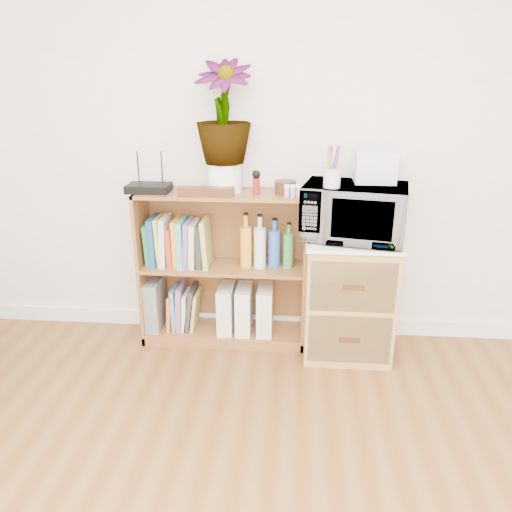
# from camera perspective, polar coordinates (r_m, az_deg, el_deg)

# --- Properties ---
(skirting_board) EXTENTS (4.00, 0.02, 0.10)m
(skirting_board) POSITION_cam_1_polar(r_m,az_deg,el_deg) (3.32, 2.83, -7.60)
(skirting_board) COLOR white
(skirting_board) RESTS_ON ground
(bookshelf) EXTENTS (1.00, 0.30, 0.95)m
(bookshelf) POSITION_cam_1_polar(r_m,az_deg,el_deg) (3.04, -3.73, -1.47)
(bookshelf) COLOR brown
(bookshelf) RESTS_ON ground
(wicker_unit) EXTENTS (0.50, 0.45, 0.70)m
(wicker_unit) POSITION_cam_1_polar(r_m,az_deg,el_deg) (3.01, 10.43, -4.63)
(wicker_unit) COLOR #9E7542
(wicker_unit) RESTS_ON ground
(microwave) EXTENTS (0.61, 0.47, 0.31)m
(microwave) POSITION_cam_1_polar(r_m,az_deg,el_deg) (2.82, 11.12, 4.97)
(microwave) COLOR silver
(microwave) RESTS_ON wicker_unit
(pen_cup) EXTENTS (0.09, 0.09, 0.10)m
(pen_cup) POSITION_cam_1_polar(r_m,az_deg,el_deg) (2.69, 8.68, 8.80)
(pen_cup) COLOR silver
(pen_cup) RESTS_ON microwave
(small_appliance) EXTENTS (0.22, 0.18, 0.17)m
(small_appliance) POSITION_cam_1_polar(r_m,az_deg,el_deg) (2.86, 13.43, 9.92)
(small_appliance) COLOR silver
(small_appliance) RESTS_ON microwave
(router) EXTENTS (0.24, 0.17, 0.04)m
(router) POSITION_cam_1_polar(r_m,az_deg,el_deg) (2.97, -12.14, 7.62)
(router) COLOR black
(router) RESTS_ON bookshelf
(white_bowl) EXTENTS (0.13, 0.13, 0.03)m
(white_bowl) POSITION_cam_1_polar(r_m,az_deg,el_deg) (2.90, -7.51, 7.47)
(white_bowl) COLOR silver
(white_bowl) RESTS_ON bookshelf
(plant_pot) EXTENTS (0.19, 0.19, 0.16)m
(plant_pot) POSITION_cam_1_polar(r_m,az_deg,el_deg) (2.90, -3.61, 8.95)
(plant_pot) COLOR white
(plant_pot) RESTS_ON bookshelf
(potted_plant) EXTENTS (0.31, 0.31, 0.56)m
(potted_plant) POSITION_cam_1_polar(r_m,az_deg,el_deg) (2.85, -3.78, 16.10)
(potted_plant) COLOR #31722D
(potted_plant) RESTS_ON plant_pot
(trinket_box) EXTENTS (0.31, 0.08, 0.05)m
(trinket_box) POSITION_cam_1_polar(r_m,az_deg,el_deg) (2.81, -5.73, 7.33)
(trinket_box) COLOR #3A1F0F
(trinket_box) RESTS_ON bookshelf
(kokeshi_doll) EXTENTS (0.04, 0.04, 0.09)m
(kokeshi_doll) POSITION_cam_1_polar(r_m,az_deg,el_deg) (2.83, 0.02, 7.95)
(kokeshi_doll) COLOR maroon
(kokeshi_doll) RESTS_ON bookshelf
(wooden_bowl) EXTENTS (0.12, 0.12, 0.07)m
(wooden_bowl) POSITION_cam_1_polar(r_m,az_deg,el_deg) (2.87, 3.35, 7.86)
(wooden_bowl) COLOR #361D0E
(wooden_bowl) RESTS_ON bookshelf
(paint_jars) EXTENTS (0.10, 0.04, 0.05)m
(paint_jars) POSITION_cam_1_polar(r_m,az_deg,el_deg) (2.78, 4.22, 7.21)
(paint_jars) COLOR #CF7395
(paint_jars) RESTS_ON bookshelf
(file_box) EXTENTS (0.10, 0.25, 0.32)m
(file_box) POSITION_cam_1_polar(r_m,az_deg,el_deg) (3.23, -11.46, -5.26)
(file_box) COLOR slate
(file_box) RESTS_ON bookshelf
(magazine_holder_left) EXTENTS (0.09, 0.23, 0.29)m
(magazine_holder_left) POSITION_cam_1_polar(r_m,az_deg,el_deg) (3.14, -3.41, -5.96)
(magazine_holder_left) COLOR silver
(magazine_holder_left) RESTS_ON bookshelf
(magazine_holder_mid) EXTENTS (0.09, 0.23, 0.29)m
(magazine_holder_mid) POSITION_cam_1_polar(r_m,az_deg,el_deg) (3.12, -1.37, -6.05)
(magazine_holder_mid) COLOR white
(magazine_holder_mid) RESTS_ON bookshelf
(magazine_holder_right) EXTENTS (0.09, 0.23, 0.29)m
(magazine_holder_right) POSITION_cam_1_polar(r_m,az_deg,el_deg) (3.11, 1.05, -6.11)
(magazine_holder_right) COLOR silver
(magazine_holder_right) RESTS_ON bookshelf
(cookbooks) EXTENTS (0.39, 0.20, 0.30)m
(cookbooks) POSITION_cam_1_polar(r_m,az_deg,el_deg) (3.04, -8.88, 1.58)
(cookbooks) COLOR #207A38
(cookbooks) RESTS_ON bookshelf
(liquor_bottles) EXTENTS (0.39, 0.07, 0.32)m
(liquor_bottles) POSITION_cam_1_polar(r_m,az_deg,el_deg) (2.96, 1.76, 1.47)
(liquor_bottles) COLOR gold
(liquor_bottles) RESTS_ON bookshelf
(lower_books) EXTENTS (0.20, 0.19, 0.29)m
(lower_books) POSITION_cam_1_polar(r_m,az_deg,el_deg) (3.20, -8.27, -5.87)
(lower_books) COLOR #CC5C24
(lower_books) RESTS_ON bookshelf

